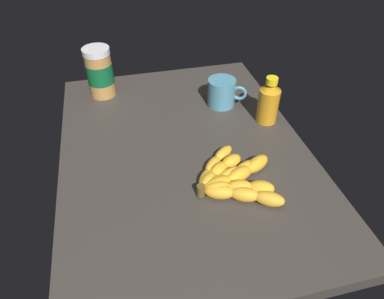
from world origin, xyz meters
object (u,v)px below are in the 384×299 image
(banana_bunch, at_px, (232,179))
(honey_bottle, at_px, (268,102))
(peanut_butter_jar, at_px, (100,72))
(coffee_mug, at_px, (222,92))

(banana_bunch, bearing_deg, honey_bottle, 141.22)
(peanut_butter_jar, xyz_separation_m, coffee_mug, (0.15, 0.36, -0.04))
(honey_bottle, height_order, coffee_mug, honey_bottle)
(peanut_butter_jar, bearing_deg, banana_bunch, 29.80)
(banana_bunch, xyz_separation_m, coffee_mug, (-0.35, 0.08, 0.03))
(honey_bottle, bearing_deg, peanut_butter_jar, -119.71)
(banana_bunch, distance_m, honey_bottle, 0.30)
(peanut_butter_jar, xyz_separation_m, honey_bottle, (0.27, 0.47, -0.02))
(banana_bunch, distance_m, coffee_mug, 0.36)
(banana_bunch, bearing_deg, peanut_butter_jar, -150.20)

